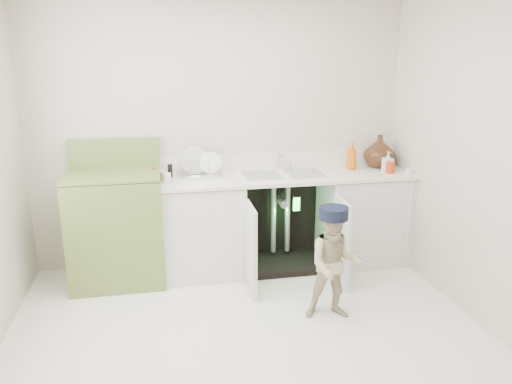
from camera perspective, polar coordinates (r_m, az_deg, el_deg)
ground at (r=3.78m, az=-0.80°, el=-16.27°), size 3.50×3.50×0.00m
room_shell at (r=3.29m, az=-0.88°, el=2.50°), size 6.00×5.50×1.26m
counter_run at (r=4.76m, az=3.42°, el=-2.99°), size 2.44×1.02×1.22m
avocado_stove at (r=4.60m, az=-15.61°, el=-3.73°), size 0.80×0.65×1.25m
repair_worker at (r=3.88m, az=9.00°, el=-8.00°), size 0.48×0.90×0.89m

